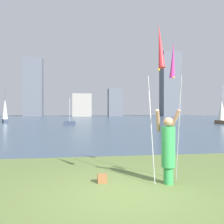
{
  "coord_description": "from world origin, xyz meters",
  "views": [
    {
      "loc": [
        -1.08,
        -5.71,
        1.95
      ],
      "look_at": [
        1.21,
        9.92,
        1.9
      ],
      "focal_mm": 39.48,
      "sensor_mm": 36.0,
      "label": 1
    }
  ],
  "objects_px": {
    "sailboat_1": "(222,112)",
    "sailboat_7": "(5,111)",
    "kite_flag_left": "(160,51)",
    "bag": "(102,178)",
    "sailboat_2": "(70,123)",
    "kite_flag_right": "(173,64)",
    "person": "(168,147)"
  },
  "relations": [
    {
      "from": "kite_flag_right",
      "to": "sailboat_1",
      "type": "distance_m",
      "value": 33.77
    },
    {
      "from": "kite_flag_left",
      "to": "sailboat_7",
      "type": "xyz_separation_m",
      "value": [
        -13.97,
        37.93,
        -1.4
      ]
    },
    {
      "from": "person",
      "to": "sailboat_1",
      "type": "bearing_deg",
      "value": 53.05
    },
    {
      "from": "kite_flag_right",
      "to": "bag",
      "type": "xyz_separation_m",
      "value": [
        -2.14,
        -0.28,
        -3.22
      ]
    },
    {
      "from": "sailboat_2",
      "to": "sailboat_7",
      "type": "bearing_deg",
      "value": 145.82
    },
    {
      "from": "bag",
      "to": "sailboat_7",
      "type": "bearing_deg",
      "value": 108.78
    },
    {
      "from": "kite_flag_left",
      "to": "sailboat_1",
      "type": "relative_size",
      "value": 0.69
    },
    {
      "from": "kite_flag_left",
      "to": "sailboat_1",
      "type": "bearing_deg",
      "value": 55.3
    },
    {
      "from": "bag",
      "to": "sailboat_2",
      "type": "xyz_separation_m",
      "value": [
        -1.65,
        29.68,
        0.16
      ]
    },
    {
      "from": "kite_flag_left",
      "to": "sailboat_7",
      "type": "relative_size",
      "value": 0.7
    },
    {
      "from": "person",
      "to": "sailboat_1",
      "type": "xyz_separation_m",
      "value": [
        19.57,
        28.39,
        0.87
      ]
    },
    {
      "from": "sailboat_2",
      "to": "bag",
      "type": "bearing_deg",
      "value": -86.83
    },
    {
      "from": "kite_flag_left",
      "to": "sailboat_2",
      "type": "distance_m",
      "value": 30.79
    },
    {
      "from": "sailboat_1",
      "to": "person",
      "type": "bearing_deg",
      "value": -124.59
    },
    {
      "from": "bag",
      "to": "sailboat_1",
      "type": "relative_size",
      "value": 0.04
    },
    {
      "from": "sailboat_1",
      "to": "sailboat_7",
      "type": "relative_size",
      "value": 1.01
    },
    {
      "from": "sailboat_1",
      "to": "bag",
      "type": "bearing_deg",
      "value": -127.24
    },
    {
      "from": "person",
      "to": "sailboat_1",
      "type": "height_order",
      "value": "sailboat_1"
    },
    {
      "from": "sailboat_1",
      "to": "kite_flag_right",
      "type": "bearing_deg",
      "value": -124.64
    },
    {
      "from": "person",
      "to": "kite_flag_right",
      "type": "xyz_separation_m",
      "value": [
        0.4,
        0.63,
        2.36
      ]
    },
    {
      "from": "kite_flag_left",
      "to": "sailboat_7",
      "type": "distance_m",
      "value": 40.45
    },
    {
      "from": "sailboat_1",
      "to": "sailboat_2",
      "type": "xyz_separation_m",
      "value": [
        -22.96,
        1.63,
        -1.58
      ]
    },
    {
      "from": "kite_flag_left",
      "to": "kite_flag_right",
      "type": "xyz_separation_m",
      "value": [
        0.79,
        1.08,
        -0.11
      ]
    },
    {
      "from": "kite_flag_left",
      "to": "bag",
      "type": "relative_size",
      "value": 15.84
    },
    {
      "from": "person",
      "to": "sailboat_2",
      "type": "relative_size",
      "value": 0.51
    },
    {
      "from": "kite_flag_right",
      "to": "sailboat_7",
      "type": "bearing_deg",
      "value": 111.83
    },
    {
      "from": "bag",
      "to": "sailboat_7",
      "type": "distance_m",
      "value": 39.27
    },
    {
      "from": "person",
      "to": "kite_flag_left",
      "type": "height_order",
      "value": "kite_flag_left"
    },
    {
      "from": "person",
      "to": "kite_flag_left",
      "type": "bearing_deg",
      "value": -133.38
    },
    {
      "from": "kite_flag_left",
      "to": "bag",
      "type": "xyz_separation_m",
      "value": [
        -1.35,
        0.8,
        -3.33
      ]
    },
    {
      "from": "kite_flag_right",
      "to": "sailboat_7",
      "type": "distance_m",
      "value": 39.72
    },
    {
      "from": "kite_flag_left",
      "to": "sailboat_1",
      "type": "distance_m",
      "value": 35.12
    }
  ]
}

